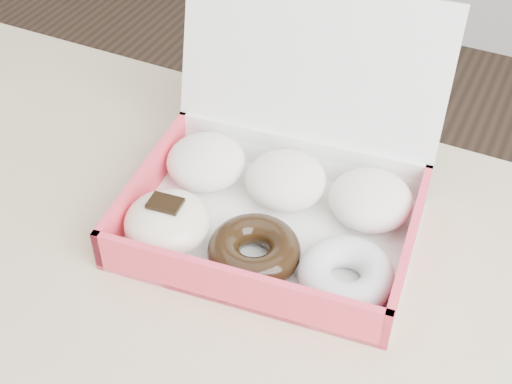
% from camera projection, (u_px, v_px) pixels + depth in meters
% --- Properties ---
extents(table, '(1.20, 0.80, 0.75)m').
position_uv_depth(table, '(77.00, 301.00, 0.88)').
color(table, '#C6B382').
rests_on(table, ground).
extents(donut_box, '(0.36, 0.34, 0.24)m').
position_uv_depth(donut_box, '(273.00, 197.00, 0.84)').
color(donut_box, white).
rests_on(donut_box, table).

